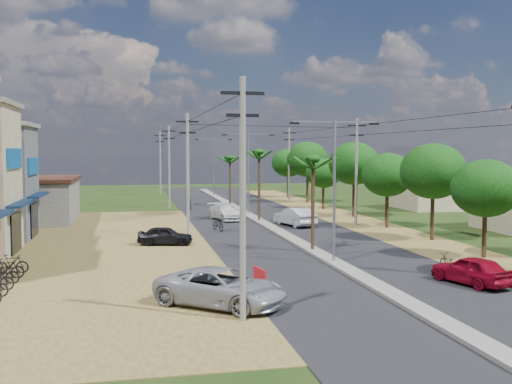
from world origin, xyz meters
The scene contains 35 objects.
ground centered at (0.00, 0.00, 0.00)m, with size 160.00×160.00×0.00m, color black.
road centered at (0.00, 15.00, 0.02)m, with size 12.00×110.00×0.04m, color black.
median centered at (0.00, 18.00, 0.09)m, with size 1.00×90.00×0.18m, color #605E56.
dirt_lot_west centered at (-15.00, 8.00, 0.02)m, with size 18.00×46.00×0.04m, color brown.
dirt_shoulder_east centered at (8.50, 15.00, 0.01)m, with size 5.00×90.00×0.03m, color brown.
low_shed centered at (-21.00, 24.00, 1.97)m, with size 10.40×10.40×3.95m.
house_east_far centered at (21.00, 28.00, 2.39)m, with size 7.60×7.50×4.60m.
tree_east_b centered at (9.30, 0.00, 4.11)m, with size 4.00×4.00×5.83m.
tree_east_c centered at (9.70, 7.00, 4.86)m, with size 4.60×4.60×6.83m.
tree_east_d centered at (9.40, 14.00, 4.34)m, with size 4.20×4.20×6.13m.
tree_east_e centered at (9.60, 22.00, 5.09)m, with size 4.80×4.80×7.14m.
tree_east_f centered at (9.20, 30.00, 3.89)m, with size 3.80×3.80×5.52m.
tree_east_g centered at (9.80, 38.00, 5.24)m, with size 5.00×5.00×7.38m.
tree_east_h centered at (9.50, 46.00, 4.64)m, with size 4.40×4.40×6.52m.
palm_median_near centered at (0.00, 4.00, 5.54)m, with size 2.00×2.00×6.15m.
palm_median_mid centered at (0.00, 20.00, 5.90)m, with size 2.00×2.00×6.55m.
palm_median_far centered at (0.00, 36.00, 5.26)m, with size 2.00×2.00×5.85m.
streetlight_near centered at (0.00, 0.00, 4.79)m, with size 5.10×0.18×8.00m.
streetlight_mid centered at (0.00, 25.00, 4.79)m, with size 5.10×0.18×8.00m.
streetlight_far centered at (0.00, 50.00, 4.79)m, with size 5.10×0.18×8.00m.
utility_pole_w_a centered at (-7.00, -10.00, 4.76)m, with size 1.60×0.24×9.00m.
utility_pole_w_b centered at (-7.00, 12.00, 4.76)m, with size 1.60×0.24×9.00m.
utility_pole_w_c centered at (-7.00, 34.00, 4.76)m, with size 1.60×0.24×9.00m.
utility_pole_w_d centered at (-7.00, 55.00, 4.76)m, with size 1.60×0.24×9.00m.
utility_pole_e_b centered at (7.50, 16.00, 4.76)m, with size 1.60×0.24×9.00m.
utility_pole_e_c centered at (7.50, 38.00, 4.76)m, with size 1.60×0.24×9.00m.
car_red_near centered at (4.59, -6.33, 0.68)m, with size 1.62×4.02×1.37m, color maroon.
car_silver_mid centered at (2.28, 16.40, 0.77)m, with size 1.64×4.70×1.55m, color #9D9EA5.
car_white_far centered at (-2.68, 21.90, 0.71)m, with size 1.99×4.90×1.42m, color silver.
car_parked_silver centered at (-7.50, -7.79, 0.76)m, with size 2.52×5.46×1.52m, color #9D9EA5.
car_parked_dark centered at (-8.85, 8.52, 0.62)m, with size 1.46×3.63×1.24m, color black.
moto_rider_east centered at (5.20, -3.18, 0.45)m, with size 0.59×1.70×0.89m, color black.
moto_rider_west_a centered at (-4.40, 14.80, 0.49)m, with size 0.65×1.88×0.99m, color black.
moto_rider_west_b centered at (-5.00, 31.73, 0.57)m, with size 0.53×1.89×1.13m, color black.
roadside_sign centered at (-5.50, -5.97, 0.57)m, with size 0.28×1.37×1.15m.
Camera 1 is at (-10.95, -31.45, 6.34)m, focal length 42.00 mm.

